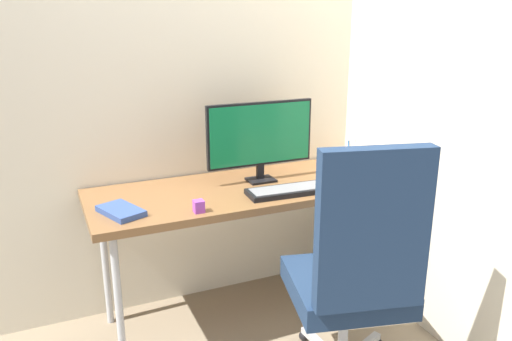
% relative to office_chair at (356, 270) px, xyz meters
% --- Properties ---
extents(ground_plane, '(8.00, 8.00, 0.00)m').
position_rel_office_chair_xyz_m(ground_plane, '(-0.17, 0.75, -0.60)').
color(ground_plane, gray).
extents(wall_back, '(2.88, 0.04, 2.80)m').
position_rel_office_chair_xyz_m(wall_back, '(-0.17, 1.08, 0.80)').
color(wall_back, beige).
rests_on(wall_back, ground_plane).
extents(wall_side_right, '(0.04, 1.91, 2.80)m').
position_rel_office_chair_xyz_m(wall_side_right, '(0.65, 0.56, 0.80)').
color(wall_side_right, beige).
rests_on(wall_side_right, ground_plane).
extents(desk, '(1.57, 0.60, 0.73)m').
position_rel_office_chair_xyz_m(desk, '(-0.17, 0.75, 0.09)').
color(desk, brown).
rests_on(desk, ground_plane).
extents(office_chair, '(0.63, 0.64, 1.14)m').
position_rel_office_chair_xyz_m(office_chair, '(0.00, 0.00, 0.00)').
color(office_chair, black).
rests_on(office_chair, ground_plane).
extents(monitor, '(0.58, 0.11, 0.42)m').
position_rel_office_chair_xyz_m(monitor, '(-0.06, 0.81, 0.38)').
color(monitor, black).
rests_on(monitor, desk).
extents(keyboard, '(0.46, 0.17, 0.03)m').
position_rel_office_chair_xyz_m(keyboard, '(0.00, 0.57, 0.15)').
color(keyboard, black).
rests_on(keyboard, desk).
extents(mouse, '(0.08, 0.10, 0.04)m').
position_rel_office_chair_xyz_m(mouse, '(0.42, 0.56, 0.16)').
color(mouse, '#9EA0A5').
rests_on(mouse, desk).
extents(pen_holder, '(0.08, 0.08, 0.18)m').
position_rel_office_chair_xyz_m(pen_holder, '(0.48, 0.78, 0.18)').
color(pen_holder, '#B2B5BA').
rests_on(pen_holder, desk).
extents(notebook, '(0.20, 0.25, 0.03)m').
position_rel_office_chair_xyz_m(notebook, '(-0.81, 0.63, 0.15)').
color(notebook, '#334C8C').
rests_on(notebook, desk).
extents(desk_clamp_accessory, '(0.05, 0.05, 0.05)m').
position_rel_office_chair_xyz_m(desk_clamp_accessory, '(-0.49, 0.51, 0.17)').
color(desk_clamp_accessory, purple).
rests_on(desk_clamp_accessory, desk).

